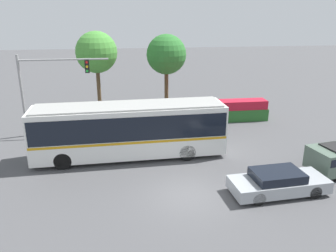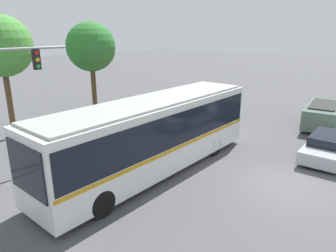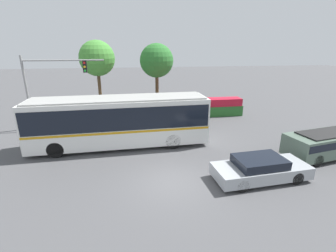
{
  "view_description": "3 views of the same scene",
  "coord_description": "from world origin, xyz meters",
  "px_view_note": "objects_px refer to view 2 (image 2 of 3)",
  "views": [
    {
      "loc": [
        -2.98,
        -14.39,
        8.56
      ],
      "look_at": [
        -0.39,
        4.21,
        2.17
      ],
      "focal_mm": 36.15,
      "sensor_mm": 36.0,
      "label": 1
    },
    {
      "loc": [
        -11.89,
        -4.12,
        6.2
      ],
      "look_at": [
        -0.37,
        6.2,
        1.36
      ],
      "focal_mm": 32.97,
      "sensor_mm": 36.0,
      "label": 2
    },
    {
      "loc": [
        -1.8,
        -10.27,
        6.4
      ],
      "look_at": [
        0.2,
        2.56,
        2.07
      ],
      "focal_mm": 25.44,
      "sensor_mm": 36.0,
      "label": 3
    }
  ],
  "objects_px": {
    "city_bus": "(154,131)",
    "street_tree_centre": "(91,47)",
    "sedan_foreground": "(329,146)",
    "suv_left_lane": "(323,113)",
    "street_tree_left": "(1,47)"
  },
  "relations": [
    {
      "from": "street_tree_centre",
      "to": "street_tree_left",
      "type": "bearing_deg",
      "value": 179.0
    },
    {
      "from": "sedan_foreground",
      "to": "suv_left_lane",
      "type": "distance_m",
      "value": 5.53
    },
    {
      "from": "suv_left_lane",
      "to": "street_tree_left",
      "type": "height_order",
      "value": "street_tree_left"
    },
    {
      "from": "city_bus",
      "to": "street_tree_centre",
      "type": "height_order",
      "value": "street_tree_centre"
    },
    {
      "from": "sedan_foreground",
      "to": "street_tree_centre",
      "type": "height_order",
      "value": "street_tree_centre"
    },
    {
      "from": "city_bus",
      "to": "sedan_foreground",
      "type": "xyz_separation_m",
      "value": [
        7.05,
        -5.51,
        -1.3
      ]
    },
    {
      "from": "street_tree_left",
      "to": "street_tree_centre",
      "type": "bearing_deg",
      "value": -1.0
    },
    {
      "from": "city_bus",
      "to": "street_tree_centre",
      "type": "relative_size",
      "value": 1.71
    },
    {
      "from": "city_bus",
      "to": "suv_left_lane",
      "type": "xyz_separation_m",
      "value": [
        12.25,
        -3.64,
        -0.97
      ]
    },
    {
      "from": "sedan_foreground",
      "to": "suv_left_lane",
      "type": "relative_size",
      "value": 0.94
    },
    {
      "from": "suv_left_lane",
      "to": "sedan_foreground",
      "type": "bearing_deg",
      "value": -170.29
    },
    {
      "from": "city_bus",
      "to": "suv_left_lane",
      "type": "bearing_deg",
      "value": 161.72
    },
    {
      "from": "sedan_foreground",
      "to": "suv_left_lane",
      "type": "bearing_deg",
      "value": 15.77
    },
    {
      "from": "sedan_foreground",
      "to": "street_tree_left",
      "type": "distance_m",
      "value": 18.36
    },
    {
      "from": "city_bus",
      "to": "street_tree_centre",
      "type": "distance_m",
      "value": 10.58
    }
  ]
}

